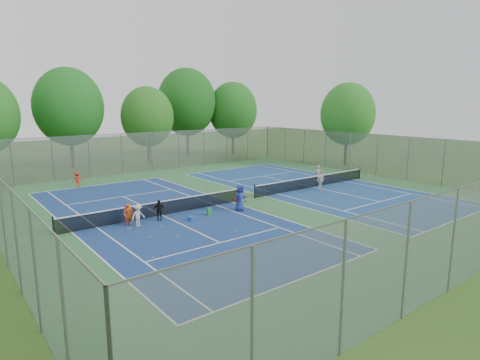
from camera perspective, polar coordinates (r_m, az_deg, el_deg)
name	(u,v)px	position (r m, az deg, el deg)	size (l,w,h in m)	color
ground	(248,199)	(29.56, 1.19, -2.77)	(120.00, 120.00, 0.00)	#30561A
court_pad	(248,199)	(29.56, 1.19, -2.76)	(32.00, 32.00, 0.01)	#316739
court_left	(162,215)	(25.88, -11.01, -4.94)	(10.97, 23.77, 0.01)	navy
court_right	(313,187)	(34.28, 10.34, -0.99)	(10.97, 23.77, 0.01)	navy
net_left	(162,209)	(25.77, -11.05, -4.00)	(12.87, 0.10, 0.91)	black
net_right	(313,182)	(34.19, 10.36, -0.27)	(12.87, 0.10, 0.91)	black
fence_north	(152,152)	(42.66, -12.45, 3.97)	(32.00, 0.10, 4.00)	gray
fence_east	(377,155)	(41.02, 18.91, 3.36)	(32.00, 0.10, 4.00)	gray
tree_nl	(69,107)	(46.91, -23.17, 9.53)	(7.20, 7.20, 10.69)	#443326
tree_nc	(147,117)	(47.77, -13.04, 8.75)	(6.00, 6.00, 8.85)	#443326
tree_nr	(187,102)	(53.65, -7.58, 10.92)	(7.60, 7.60, 11.42)	#443326
tree_ne	(233,110)	(55.30, -1.03, 9.90)	(6.60, 6.60, 9.77)	#443326
tree_side_e	(348,114)	(46.65, 15.06, 9.04)	(6.00, 6.00, 9.20)	#443326
ball_crate	(191,219)	(24.44, -6.98, -5.48)	(0.32, 0.32, 0.27)	blue
ball_hopper	(209,212)	(25.45, -4.41, -4.51)	(0.24, 0.24, 0.48)	green
student_a	(129,214)	(24.12, -15.49, -4.75)	(0.48, 0.31, 1.31)	#E25915
student_b	(128,215)	(24.22, -15.68, -4.79)	(0.59, 0.46, 1.22)	#E7598F
student_c	(138,215)	(23.80, -14.29, -4.90)	(0.84, 0.48, 1.30)	beige
student_d	(159,210)	(24.70, -11.45, -4.23)	(0.75, 0.31, 1.28)	black
student_e	(240,198)	(26.24, -0.01, -2.59)	(0.85, 0.55, 1.74)	navy
student_f	(239,199)	(26.49, -0.15, -2.76)	(1.36, 0.43, 1.47)	#B1191E
child_far_baseline	(77,179)	(36.34, -22.13, 0.07)	(0.84, 0.48, 1.30)	#B52719
instructor	(318,175)	(35.37, 10.97, 0.71)	(0.61, 0.40, 1.68)	#98989B
teen_court_b	(321,180)	(33.00, 11.39, -0.02)	(1.00, 0.41, 1.70)	silver
tennis_ball_0	(153,258)	(19.07, -12.24, -10.80)	(0.07, 0.07, 0.07)	yellow
tennis_ball_1	(215,217)	(25.01, -3.52, -5.27)	(0.07, 0.07, 0.07)	#B1D331
tennis_ball_2	(150,237)	(21.86, -12.63, -7.95)	(0.07, 0.07, 0.07)	yellow
tennis_ball_3	(139,258)	(19.18, -14.12, -10.76)	(0.07, 0.07, 0.07)	#AEC12C
tennis_ball_4	(206,238)	(21.34, -4.92, -8.19)	(0.07, 0.07, 0.07)	#B4CA2F
tennis_ball_5	(248,218)	(24.72, 1.16, -5.45)	(0.07, 0.07, 0.07)	#D3EA36
tennis_ball_6	(236,231)	(22.28, -0.61, -7.31)	(0.07, 0.07, 0.07)	#C2DD33
tennis_ball_7	(177,236)	(21.73, -8.89, -7.92)	(0.07, 0.07, 0.07)	yellow
tennis_ball_8	(128,229)	(23.48, -15.65, -6.76)	(0.07, 0.07, 0.07)	#A7CD2F
tennis_ball_9	(130,228)	(23.62, -15.34, -6.64)	(0.07, 0.07, 0.07)	#DBF438
tennis_ball_10	(161,227)	(23.53, -11.17, -6.52)	(0.07, 0.07, 0.07)	#C7D331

